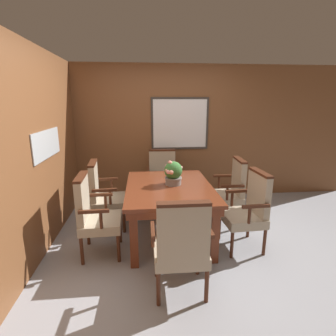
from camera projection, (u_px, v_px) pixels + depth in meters
ground_plane at (176, 245)px, 3.39m from camera, size 14.00×14.00×0.00m
wall_back at (164, 134)px, 4.84m from camera, size 7.20×0.08×2.45m
wall_left at (32, 155)px, 2.93m from camera, size 0.08×7.20×2.45m
dining_table at (169, 192)px, 3.47m from camera, size 1.12×1.51×0.73m
chair_right_near at (249, 208)px, 3.24m from camera, size 0.50×0.57×0.99m
chair_left_near at (94, 213)px, 3.09m from camera, size 0.49×0.57×0.99m
chair_right_far at (230, 189)px, 3.94m from camera, size 0.50×0.57×0.99m
chair_head_far at (163, 176)px, 4.60m from camera, size 0.56×0.49×0.99m
chair_left_far at (103, 193)px, 3.76m from camera, size 0.51×0.58×0.99m
chair_head_near at (181, 245)px, 2.41m from camera, size 0.56×0.48×0.99m
potted_plant at (173, 173)px, 3.45m from camera, size 0.25×0.26×0.32m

